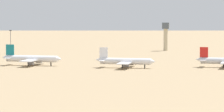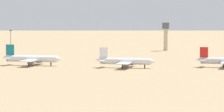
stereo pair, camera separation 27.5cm
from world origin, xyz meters
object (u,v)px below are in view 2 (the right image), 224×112
Objects in this scene: parked_jet_white_2 at (125,61)px; control_tower at (166,34)px; parked_jet_teal_1 at (31,59)px; light_pole_east at (11,40)px.

control_tower is at bearing 90.13° from parked_jet_white_2.
parked_jet_teal_1 is 1.66× the size of control_tower.
light_pole_east is (-41.46, 93.80, 5.84)m from parked_jet_teal_1.
light_pole_east is at bearing 117.44° from parked_jet_teal_1.
control_tower reaches higher than parked_jet_white_2.
parked_jet_teal_1 is 1.06× the size of parked_jet_white_2.
parked_jet_teal_1 is 102.72m from light_pole_east.
parked_jet_white_2 is at bearing -93.83° from control_tower.
parked_jet_teal_1 is 55.30m from parked_jet_white_2.
parked_jet_white_2 is 1.56× the size of control_tower.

